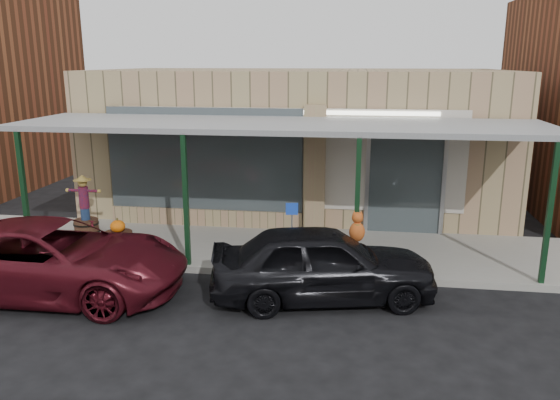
# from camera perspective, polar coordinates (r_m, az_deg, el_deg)

# --- Properties ---
(ground) EXTENTS (120.00, 120.00, 0.00)m
(ground) POSITION_cam_1_polar(r_m,az_deg,el_deg) (9.89, -3.07, -12.48)
(ground) COLOR black
(ground) RESTS_ON ground
(sidewalk) EXTENTS (40.00, 3.20, 0.15)m
(sidewalk) POSITION_cam_1_polar(r_m,az_deg,el_deg) (13.13, -0.06, -5.16)
(sidewalk) COLOR gray
(sidewalk) RESTS_ON ground
(storefront) EXTENTS (12.00, 6.25, 4.20)m
(storefront) POSITION_cam_1_polar(r_m,az_deg,el_deg) (17.07, 2.10, 6.37)
(storefront) COLOR #98865D
(storefront) RESTS_ON ground
(awning) EXTENTS (12.00, 3.00, 3.04)m
(awning) POSITION_cam_1_polar(r_m,az_deg,el_deg) (12.42, -0.09, 7.65)
(awning) COLOR gray
(awning) RESTS_ON ground
(block_buildings_near) EXTENTS (61.00, 8.00, 8.00)m
(block_buildings_near) POSITION_cam_1_polar(r_m,az_deg,el_deg) (17.87, 9.06, 11.95)
(block_buildings_near) COLOR brown
(block_buildings_near) RESTS_ON ground
(barrel_scarecrow) EXTENTS (0.95, 0.66, 1.56)m
(barrel_scarecrow) POSITION_cam_1_polar(r_m,az_deg,el_deg) (14.67, -19.67, -1.46)
(barrel_scarecrow) COLOR #4A2E1D
(barrel_scarecrow) RESTS_ON sidewalk
(barrel_pumpkin) EXTENTS (0.72, 0.72, 0.77)m
(barrel_pumpkin) POSITION_cam_1_polar(r_m,az_deg,el_deg) (13.35, -16.51, -3.87)
(barrel_pumpkin) COLOR #4A2E1D
(barrel_pumpkin) RESTS_ON sidewalk
(handicap_sign) EXTENTS (0.27, 0.06, 1.29)m
(handicap_sign) POSITION_cam_1_polar(r_m,az_deg,el_deg) (12.06, 1.25, -2.43)
(handicap_sign) COLOR gray
(handicap_sign) RESTS_ON sidewalk
(parked_sedan) EXTENTS (4.51, 2.54, 1.54)m
(parked_sedan) POSITION_cam_1_polar(r_m,az_deg,el_deg) (10.47, 4.49, -6.60)
(parked_sedan) COLOR black
(parked_sedan) RESTS_ON ground
(car_maroon) EXTENTS (5.25, 2.50, 1.45)m
(car_maroon) POSITION_cam_1_polar(r_m,az_deg,el_deg) (11.56, -22.66, -5.68)
(car_maroon) COLOR #52101A
(car_maroon) RESTS_ON ground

